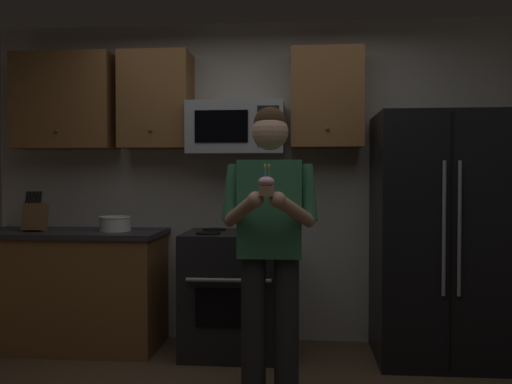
% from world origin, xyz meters
% --- Properties ---
extents(wall_back, '(4.40, 0.10, 2.60)m').
position_xyz_m(wall_back, '(0.00, 1.75, 1.30)').
color(wall_back, beige).
rests_on(wall_back, ground).
extents(oven_range, '(0.76, 0.70, 0.93)m').
position_xyz_m(oven_range, '(-0.15, 1.36, 0.46)').
color(oven_range, black).
rests_on(oven_range, ground).
extents(microwave, '(0.74, 0.41, 0.40)m').
position_xyz_m(microwave, '(-0.15, 1.48, 1.72)').
color(microwave, '#9EA0A5').
extents(refrigerator, '(0.90, 0.75, 1.80)m').
position_xyz_m(refrigerator, '(1.35, 1.32, 0.90)').
color(refrigerator, black).
rests_on(refrigerator, ground).
extents(cabinet_row_upper, '(2.78, 0.36, 0.76)m').
position_xyz_m(cabinet_row_upper, '(-0.72, 1.53, 1.95)').
color(cabinet_row_upper, brown).
extents(counter_left, '(1.44, 0.66, 0.92)m').
position_xyz_m(counter_left, '(-1.45, 1.38, 0.46)').
color(counter_left, brown).
rests_on(counter_left, ground).
extents(knife_block, '(0.16, 0.15, 0.32)m').
position_xyz_m(knife_block, '(-1.72, 1.33, 1.04)').
color(knife_block, brown).
rests_on(knife_block, counter_left).
extents(bowl_large_white, '(0.25, 0.25, 0.12)m').
position_xyz_m(bowl_large_white, '(-1.09, 1.37, 0.98)').
color(bowl_large_white, white).
rests_on(bowl_large_white, counter_left).
extents(person, '(0.60, 0.48, 1.76)m').
position_xyz_m(person, '(0.17, 0.50, 1.00)').
color(person, '#262628').
rests_on(person, ground).
extents(cupcake, '(0.09, 0.09, 0.17)m').
position_xyz_m(cupcake, '(0.17, 0.17, 1.29)').
color(cupcake, '#A87F56').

